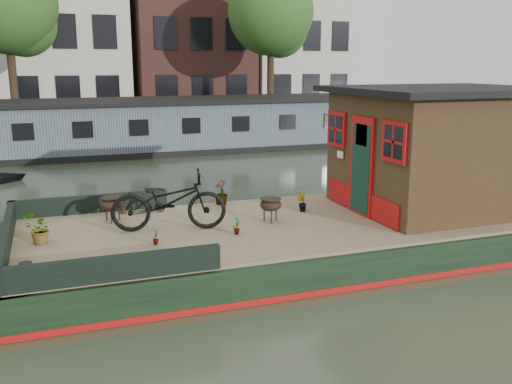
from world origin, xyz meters
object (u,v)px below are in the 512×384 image
object	(u,v)px
potted_plant_a	(237,225)
brazier_rear	(112,209)
bicycle	(169,201)
cabin	(440,147)
brazier_front	(271,210)

from	to	relation	value
potted_plant_a	brazier_rear	xyz separation A→B (m)	(-1.91, 1.58, 0.06)
bicycle	potted_plant_a	distance (m)	1.28
cabin	brazier_front	world-z (taller)	cabin
bicycle	cabin	bearing A→B (deg)	-80.99
cabin	bicycle	bearing A→B (deg)	177.76
cabin	brazier_rear	bearing A→B (deg)	169.97
bicycle	brazier_front	distance (m)	1.90
bicycle	potted_plant_a	world-z (taller)	bicycle
cabin	potted_plant_a	bearing A→B (deg)	-174.10
brazier_rear	potted_plant_a	bearing A→B (deg)	-39.67
cabin	bicycle	xyz separation A→B (m)	(-5.47, 0.21, -0.70)
brazier_rear	brazier_front	bearing A→B (deg)	-20.53
bicycle	potted_plant_a	bearing A→B (deg)	-112.05
cabin	brazier_rear	size ratio (longest dim) A/B	8.67
potted_plant_a	brazier_rear	world-z (taller)	brazier_rear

